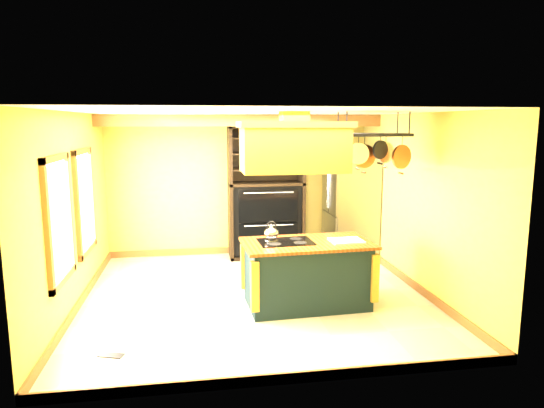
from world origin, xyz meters
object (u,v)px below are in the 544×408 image
object	(u,v)px
hutch	(266,207)
pot_rack	(373,144)
kitchen_island	(307,273)
range_hood	(294,145)
refrigerator	(350,208)

from	to	relation	value
hutch	pot_rack	bearing A→B (deg)	-67.61
kitchen_island	hutch	xyz separation A→B (m)	(-0.19, 2.68, 0.48)
kitchen_island	range_hood	size ratio (longest dim) A/B	1.24
range_hood	pot_rack	distance (m)	1.11
range_hood	refrigerator	world-z (taller)	range_hood
kitchen_island	pot_rack	size ratio (longest dim) A/B	1.72
pot_rack	refrigerator	distance (m)	2.74
range_hood	hutch	xyz separation A→B (m)	(0.01, 2.68, -1.30)
hutch	kitchen_island	bearing A→B (deg)	-85.94
pot_rack	hutch	world-z (taller)	pot_rack
range_hood	pot_rack	xyz separation A→B (m)	(1.11, 0.00, 0.01)
kitchen_island	range_hood	distance (m)	1.80
refrigerator	hutch	size ratio (longest dim) A/B	0.78
pot_rack	hutch	bearing A→B (deg)	112.39
pot_rack	refrigerator	xyz separation A→B (m)	(0.47, 2.36, -1.31)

